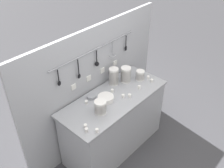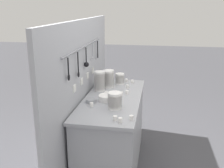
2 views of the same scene
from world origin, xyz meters
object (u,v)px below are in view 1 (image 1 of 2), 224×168
at_px(bowl_stack_tall_left, 114,76).
at_px(cup_front_right, 123,96).
at_px(cup_by_caddy, 112,91).
at_px(plate_stack, 106,98).
at_px(steel_mixing_bowl, 92,97).
at_px(cup_back_right, 152,81).
at_px(cup_beside_plates, 85,126).
at_px(bowl_stack_back_corner, 100,107).
at_px(cup_edge_far, 86,102).
at_px(cup_centre, 86,130).
at_px(cup_edge_near, 148,77).
at_px(cup_mid_row, 130,96).
at_px(bowl_stack_wide_centre, 140,75).
at_px(cup_front_left, 139,87).
at_px(cup_back_left, 97,131).
at_px(bowl_stack_short_front, 126,75).

relative_size(bowl_stack_tall_left, cup_front_right, 5.50).
xyz_separation_m(cup_by_caddy, cup_front_right, (0.01, -0.17, 0.00)).
bearing_deg(plate_stack, cup_by_caddy, 16.32).
relative_size(bowl_stack_tall_left, steel_mixing_bowl, 2.13).
distance_m(cup_back_right, cup_front_right, 0.51).
bearing_deg(cup_beside_plates, bowl_stack_back_corner, 10.19).
height_order(bowl_stack_tall_left, cup_edge_far, bowl_stack_tall_left).
relative_size(steel_mixing_bowl, cup_centre, 2.58).
bearing_deg(bowl_stack_tall_left, cup_edge_far, -176.24).
bearing_deg(cup_edge_near, cup_mid_row, -172.17).
bearing_deg(bowl_stack_wide_centre, cup_mid_row, -160.58).
distance_m(bowl_stack_wide_centre, steel_mixing_bowl, 0.75).
height_order(cup_edge_near, cup_front_left, same).
relative_size(cup_back_right, cup_centre, 1.00).
relative_size(steel_mixing_bowl, cup_edge_far, 2.58).
xyz_separation_m(plate_stack, cup_back_left, (-0.45, -0.30, -0.01)).
height_order(bowl_stack_short_front, cup_front_left, bowl_stack_short_front).
distance_m(bowl_stack_back_corner, cup_centre, 0.33).
height_order(cup_front_right, cup_back_left, same).
bearing_deg(bowl_stack_tall_left, cup_by_caddy, -143.48).
bearing_deg(cup_back_left, bowl_stack_tall_left, 30.75).
bearing_deg(cup_by_caddy, cup_edge_near, -16.12).
xyz_separation_m(bowl_stack_tall_left, steel_mixing_bowl, (-0.40, 0.00, -0.10)).
relative_size(cup_back_right, cup_edge_near, 1.00).
xyz_separation_m(bowl_stack_wide_centre, cup_mid_row, (-0.39, -0.14, -0.05)).
relative_size(cup_by_caddy, cup_centre, 1.00).
height_order(bowl_stack_tall_left, cup_edge_near, bowl_stack_tall_left).
bearing_deg(cup_back_left, steel_mixing_bowl, 51.52).
xyz_separation_m(bowl_stack_tall_left, cup_edge_far, (-0.52, -0.03, -0.10)).
xyz_separation_m(cup_back_right, cup_edge_near, (0.03, 0.08, 0.00)).
distance_m(plate_stack, cup_back_left, 0.54).
bearing_deg(cup_beside_plates, steel_mixing_bowl, 38.70).
distance_m(bowl_stack_tall_left, cup_front_right, 0.33).
bearing_deg(bowl_stack_wide_centre, cup_edge_far, 168.99).
bearing_deg(cup_back_left, bowl_stack_back_corner, 37.59).
relative_size(bowl_stack_short_front, cup_edge_far, 5.00).
height_order(bowl_stack_back_corner, bowl_stack_wide_centre, bowl_stack_back_corner).
xyz_separation_m(cup_front_right, cup_edge_far, (-0.38, 0.25, 0.00)).
bearing_deg(cup_back_right, cup_back_left, -174.62).
distance_m(bowl_stack_back_corner, cup_edge_far, 0.24).
xyz_separation_m(cup_front_right, cup_beside_plates, (-0.66, -0.04, 0.00)).
relative_size(cup_by_caddy, cup_edge_far, 1.00).
height_order(cup_centre, cup_edge_near, same).
xyz_separation_m(plate_stack, cup_beside_plates, (-0.48, -0.16, -0.01)).
distance_m(bowl_stack_tall_left, cup_edge_far, 0.53).
bearing_deg(cup_beside_plates, bowl_stack_wide_centre, 6.23).
xyz_separation_m(plate_stack, cup_by_caddy, (0.17, 0.05, -0.01)).
height_order(bowl_stack_short_front, cup_beside_plates, bowl_stack_short_front).
xyz_separation_m(bowl_stack_back_corner, cup_edge_near, (0.93, -0.00, -0.06)).
distance_m(cup_front_right, cup_edge_far, 0.45).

